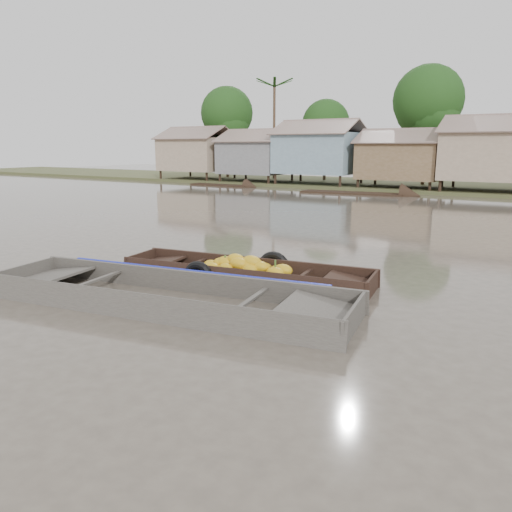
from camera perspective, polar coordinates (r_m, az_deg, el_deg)
The scene contains 4 objects.
ground at distance 11.21m, azimuth -6.89°, elevation -4.72°, with size 120.00×120.00×0.00m, color #4C443A.
riverbank at distance 40.38m, azimuth 26.85°, elevation 10.87°, with size 120.00×12.47×10.22m.
banana_boat at distance 12.45m, azimuth -1.47°, elevation -1.94°, with size 6.53×2.40×0.92m.
viewer_boat at distance 10.76m, azimuth -10.00°, elevation -5.14°, with size 8.35×3.33×0.65m.
Camera 1 is at (6.70, -8.35, 3.30)m, focal length 35.00 mm.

